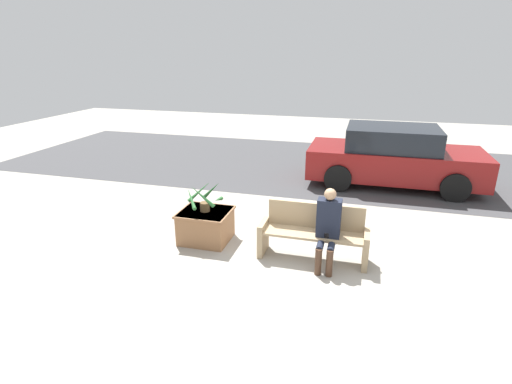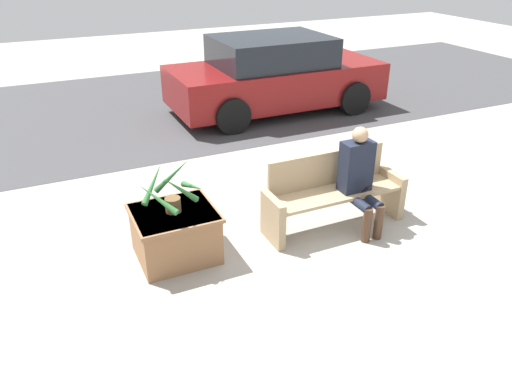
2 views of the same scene
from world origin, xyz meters
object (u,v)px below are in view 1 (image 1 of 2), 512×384
(bench, at_px, (314,234))
(planter_box, at_px, (206,225))
(person_seated, at_px, (328,225))
(parked_car, at_px, (393,157))
(potted_plant, at_px, (205,198))

(bench, xyz_separation_m, planter_box, (-1.94, 0.12, -0.13))
(person_seated, bearing_deg, bench, 143.02)
(person_seated, height_order, parked_car, parked_car)
(bench, bearing_deg, potted_plant, 176.41)
(person_seated, xyz_separation_m, parked_car, (1.16, 4.54, 0.04))
(bench, relative_size, potted_plant, 2.52)
(person_seated, bearing_deg, potted_plant, 172.19)
(planter_box, distance_m, parked_car, 5.42)
(planter_box, bearing_deg, potted_plant, 86.75)
(bench, height_order, person_seated, person_seated)
(person_seated, height_order, planter_box, person_seated)
(bench, height_order, potted_plant, potted_plant)
(parked_car, bearing_deg, bench, -107.76)
(potted_plant, bearing_deg, person_seated, -7.81)
(potted_plant, distance_m, parked_car, 5.40)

